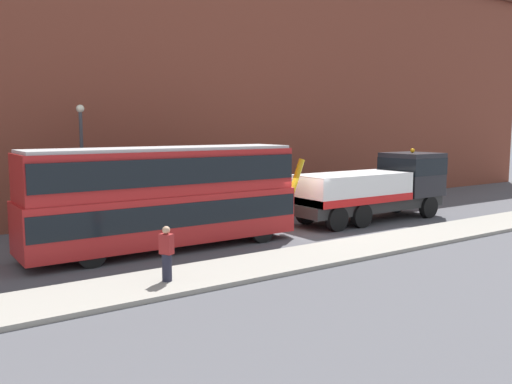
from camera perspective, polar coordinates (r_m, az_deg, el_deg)
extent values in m
plane|color=#4C4C51|center=(24.89, 3.80, -4.31)|extent=(120.00, 120.00, 0.00)
cube|color=gray|center=(21.82, 10.71, -5.83)|extent=(60.00, 2.80, 0.15)
cube|color=brown|center=(30.95, -5.16, 12.77)|extent=(60.00, 1.20, 16.00)
cube|color=#2D2D2D|center=(28.37, 11.94, -1.30)|extent=(9.01, 2.25, 0.55)
cube|color=black|center=(30.60, 16.16, 1.86)|extent=(2.61, 2.61, 2.30)
cube|color=black|center=(30.56, 16.18, 2.70)|extent=(2.64, 2.64, 0.90)
cube|color=silver|center=(27.33, 10.10, 0.49)|extent=(6.11, 2.63, 1.40)
cube|color=red|center=(27.39, 10.08, -0.59)|extent=(6.11, 2.68, 0.36)
cylinder|color=#B79914|center=(24.85, 4.00, 0.64)|extent=(1.23, 0.29, 2.52)
sphere|color=orange|center=(30.51, 16.24, 4.23)|extent=(0.24, 0.24, 0.24)
cylinder|color=black|center=(31.57, 14.61, -1.05)|extent=(1.16, 0.35, 1.16)
cylinder|color=black|center=(30.18, 17.79, -1.52)|extent=(1.16, 0.35, 1.16)
cylinder|color=black|center=(28.02, 7.88, -1.88)|extent=(1.16, 0.35, 1.16)
cylinder|color=black|center=(26.44, 11.11, -2.48)|extent=(1.16, 0.35, 1.16)
cylinder|color=black|center=(26.98, 5.36, -2.19)|extent=(1.16, 0.35, 1.16)
cylinder|color=black|center=(25.34, 8.57, -2.84)|extent=(1.16, 0.35, 1.16)
cube|color=#AD1E1E|center=(21.55, -9.58, -2.68)|extent=(11.01, 2.55, 1.90)
cube|color=#AD1E1E|center=(21.32, -9.68, 2.09)|extent=(10.79, 2.45, 1.70)
cube|color=black|center=(21.51, -9.60, -2.02)|extent=(10.90, 2.60, 0.90)
cube|color=black|center=(21.31, -9.69, 2.36)|extent=(10.68, 2.60, 1.00)
cube|color=#B2B2B2|center=(21.26, -9.73, 4.54)|extent=(10.57, 2.35, 0.12)
cube|color=yellow|center=(24.19, 2.31, 1.45)|extent=(0.07, 1.50, 0.44)
cylinder|color=black|center=(24.44, -2.29, -3.27)|extent=(1.04, 0.30, 1.04)
cylinder|color=black|center=(22.67, 0.62, -4.07)|extent=(1.04, 0.30, 1.04)
cylinder|color=black|center=(21.58, -18.77, -5.02)|extent=(1.04, 0.30, 1.04)
cylinder|color=black|center=(19.55, -17.05, -6.18)|extent=(1.04, 0.30, 1.04)
cylinder|color=#232333|center=(16.84, -9.41, -7.89)|extent=(0.41, 0.41, 0.85)
cube|color=maroon|center=(16.66, -9.46, -5.45)|extent=(0.42, 0.48, 0.62)
sphere|color=tan|center=(16.58, -9.49, -3.99)|extent=(0.24, 0.24, 0.24)
cylinder|color=#38383D|center=(25.75, -17.88, 1.93)|extent=(0.16, 0.16, 5.50)
sphere|color=#EAE5C6|center=(25.67, -18.12, 8.39)|extent=(0.36, 0.36, 0.36)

